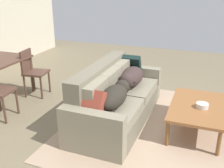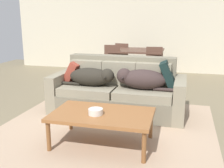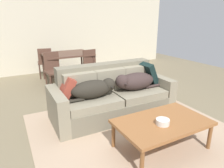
# 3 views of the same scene
# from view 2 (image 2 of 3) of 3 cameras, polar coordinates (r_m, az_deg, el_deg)

# --- Properties ---
(ground_plane) EXTENTS (10.00, 10.00, 0.00)m
(ground_plane) POSITION_cam_2_polar(r_m,az_deg,el_deg) (4.13, 0.38, -7.42)
(ground_plane) COLOR #776A4F
(back_partition) EXTENTS (8.00, 0.12, 2.70)m
(back_partition) POSITION_cam_2_polar(r_m,az_deg,el_deg) (7.79, 7.68, 12.64)
(back_partition) COLOR beige
(back_partition) RESTS_ON ground
(area_rug) EXTENTS (2.99, 3.26, 0.01)m
(area_rug) POSITION_cam_2_polar(r_m,az_deg,el_deg) (3.59, -2.24, -10.69)
(area_rug) COLOR tan
(area_rug) RESTS_ON ground
(couch) EXTENTS (2.14, 0.91, 0.89)m
(couch) POSITION_cam_2_polar(r_m,az_deg,el_deg) (4.35, 1.33, -1.55)
(couch) COLOR #6B6452
(couch) RESTS_ON ground
(dog_on_left_cushion) EXTENTS (0.86, 0.35, 0.29)m
(dog_on_left_cushion) POSITION_cam_2_polar(r_m,az_deg,el_deg) (4.27, -4.16, 1.56)
(dog_on_left_cushion) COLOR black
(dog_on_left_cushion) RESTS_ON couch
(dog_on_right_cushion) EXTENTS (0.89, 0.38, 0.31)m
(dog_on_right_cushion) POSITION_cam_2_polar(r_m,az_deg,el_deg) (4.09, 6.11, 1.09)
(dog_on_right_cushion) COLOR #352826
(dog_on_right_cushion) RESTS_ON couch
(throw_pillow_by_left_arm) EXTENTS (0.32, 0.39, 0.39)m
(throw_pillow_by_left_arm) POSITION_cam_2_polar(r_m,az_deg,el_deg) (4.59, -8.15, 2.56)
(throw_pillow_by_left_arm) COLOR brown
(throw_pillow_by_left_arm) RESTS_ON couch
(throw_pillow_by_right_arm) EXTENTS (0.28, 0.45, 0.45)m
(throw_pillow_by_right_arm) POSITION_cam_2_polar(r_m,az_deg,el_deg) (4.21, 12.01, 1.88)
(throw_pillow_by_right_arm) COLOR black
(throw_pillow_by_right_arm) RESTS_ON couch
(coffee_table) EXTENTS (1.19, 0.74, 0.41)m
(coffee_table) POSITION_cam_2_polar(r_m,az_deg,el_deg) (3.20, -2.11, -6.84)
(coffee_table) COLOR brown
(coffee_table) RESTS_ON ground
(bowl_on_coffee_table) EXTENTS (0.17, 0.17, 0.07)m
(bowl_on_coffee_table) POSITION_cam_2_polar(r_m,az_deg,el_deg) (3.13, -3.52, -5.89)
(bowl_on_coffee_table) COLOR silver
(bowl_on_coffee_table) RESTS_ON coffee_table
(dining_table) EXTENTS (1.23, 1.00, 0.75)m
(dining_table) POSITION_cam_2_polar(r_m,az_deg,el_deg) (6.58, 5.45, 6.71)
(dining_table) COLOR #503429
(dining_table) RESTS_ON ground
(dining_chair_near_left) EXTENTS (0.44, 0.44, 0.90)m
(dining_chair_near_left) POSITION_cam_2_polar(r_m,az_deg,el_deg) (6.16, -0.14, 4.60)
(dining_chair_near_left) COLOR #503429
(dining_chair_near_left) RESTS_ON ground
(dining_chair_near_right) EXTENTS (0.45, 0.45, 0.88)m
(dining_chair_near_right) POSITION_cam_2_polar(r_m,az_deg,el_deg) (6.00, 8.94, 4.10)
(dining_chair_near_right) COLOR #503429
(dining_chair_near_right) RESTS_ON ground
(dining_chair_far_left) EXTENTS (0.45, 0.45, 0.85)m
(dining_chair_far_left) POSITION_cam_2_polar(r_m,az_deg,el_deg) (7.25, 2.36, 5.78)
(dining_chair_far_left) COLOR #503429
(dining_chair_far_left) RESTS_ON ground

